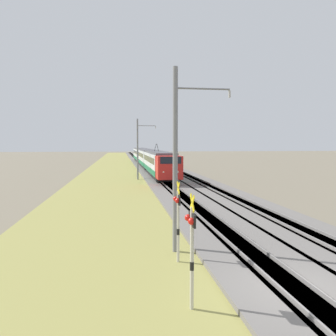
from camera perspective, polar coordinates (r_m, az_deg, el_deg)
name	(u,v)px	position (r m, az deg, el deg)	size (l,w,h in m)	color
ground_plane	(294,298)	(11.76, 21.16, -20.39)	(400.00, 400.00, 0.00)	#7A705B
ballast_main	(150,170)	(59.69, -3.24, -0.30)	(240.00, 4.40, 0.30)	slate
ballast_adjacent	(172,169)	(60.21, 0.70, -0.26)	(240.00, 4.40, 0.30)	slate
track_main	(150,170)	(59.69, -3.24, -0.29)	(240.00, 1.57, 0.45)	#4C4238
track_adjacent	(172,169)	(60.21, 0.70, -0.25)	(240.00, 1.57, 0.45)	#4C4238
grass_verge	(117,171)	(59.46, -8.92, -0.45)	(240.00, 11.31, 0.12)	#99934C
passenger_train	(147,157)	(64.60, -3.65, 1.92)	(59.35, 2.87, 4.87)	red
crossing_signal_near	(192,241)	(9.49, 4.12, -12.60)	(0.70, 0.23, 3.44)	beige
crossing_signal_aux	(178,214)	(13.14, 1.72, -8.09)	(0.70, 0.23, 3.36)	beige
catenary_mast_near	(177,159)	(14.13, 1.51, 1.59)	(0.22, 2.56, 8.12)	slate
catenary_mast_mid	(138,149)	(43.49, -5.24, 3.37)	(0.22, 2.56, 8.15)	slate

